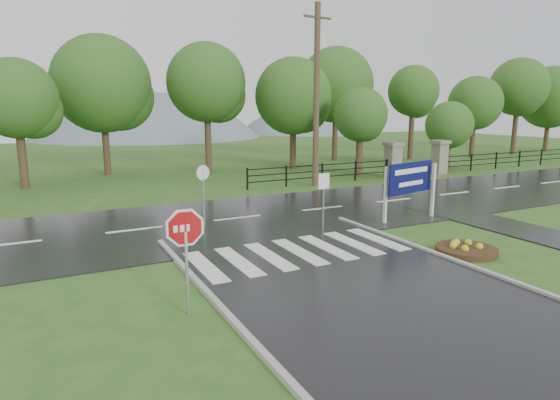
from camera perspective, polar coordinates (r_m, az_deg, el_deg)
ground at (r=10.66m, az=16.02°, el=-13.56°), size 120.00×120.00×0.00m
main_road at (r=18.78m, az=-5.19°, el=-2.33°), size 90.00×8.00×0.04m
walkway at (r=19.31m, az=26.51°, el=-3.12°), size 2.20×11.00×0.04m
crosswalk at (r=14.41m, az=2.32°, el=-6.27°), size 6.50×2.80×0.02m
pillar_west at (r=30.47m, az=13.60°, el=4.87°), size 1.00×1.00×2.24m
pillar_east at (r=33.21m, az=18.88°, el=5.08°), size 1.00×1.00×2.24m
fence_west at (r=27.41m, az=5.17°, el=3.50°), size 9.58×0.08×1.20m
fence_east at (r=41.62m, az=29.25°, el=4.77°), size 20.58×0.08×1.20m
hills at (r=75.37m, az=-18.35°, el=-4.68°), size 102.00×48.00×48.00m
treeline at (r=32.22m, az=-12.91°, el=3.12°), size 83.20×5.20×10.00m
stop_sign at (r=9.96m, az=-11.45°, el=-4.41°), size 1.11×0.11×2.49m
estate_billboard at (r=18.88m, az=15.64°, el=2.28°), size 2.59×0.63×2.31m
flower_bed at (r=15.48m, az=21.78°, el=-5.55°), size 1.82×1.82×0.36m
reg_sign_small at (r=16.92m, az=5.34°, el=1.26°), size 0.46×0.05×2.07m
reg_sign_round at (r=17.18m, az=-9.33°, el=1.32°), size 0.53×0.19×2.36m
utility_pole_east at (r=26.34m, az=4.46°, el=12.55°), size 1.76×0.33×9.86m
entrance_tree_left at (r=30.53m, az=9.79°, el=10.15°), size 3.42×3.42×5.64m
entrance_tree_right at (r=35.78m, az=19.95°, el=8.56°), size 3.35×3.35×4.82m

